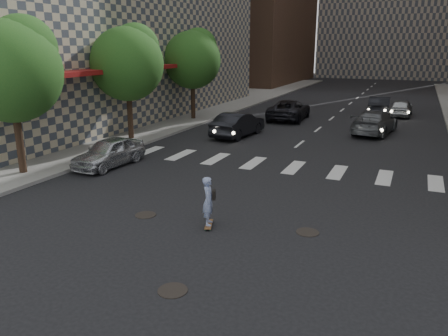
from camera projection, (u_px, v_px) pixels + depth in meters
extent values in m
plane|color=black|center=(180.00, 240.00, 12.78)|extent=(160.00, 160.00, 0.00)
cube|color=gray|center=(145.00, 113.00, 36.00)|extent=(13.00, 80.00, 0.15)
cube|color=black|center=(95.00, 107.00, 25.39)|extent=(0.30, 14.00, 4.00)
cube|color=maroon|center=(104.00, 71.00, 24.51)|extent=(1.60, 14.00, 0.25)
cylinder|color=#382619|center=(20.00, 141.00, 18.68)|extent=(0.32, 0.32, 2.80)
sphere|color=#1C541D|center=(11.00, 71.00, 17.90)|extent=(4.20, 4.20, 4.20)
sphere|color=#1C541D|center=(23.00, 49.00, 18.10)|extent=(2.80, 2.80, 2.80)
cylinder|color=#382619|center=(130.00, 115.00, 25.73)|extent=(0.32, 0.32, 2.80)
sphere|color=#1C541D|center=(127.00, 64.00, 24.95)|extent=(4.20, 4.20, 4.20)
sphere|color=#1C541D|center=(135.00, 48.00, 25.15)|extent=(2.80, 2.80, 2.80)
cylinder|color=#382619|center=(193.00, 100.00, 32.78)|extent=(0.32, 0.32, 2.80)
sphere|color=#1C541D|center=(192.00, 60.00, 31.99)|extent=(4.20, 4.20, 4.20)
sphere|color=#1C541D|center=(198.00, 47.00, 32.20)|extent=(2.80, 2.80, 2.80)
cylinder|color=black|center=(173.00, 290.00, 10.11)|extent=(0.70, 0.70, 0.02)
cylinder|color=black|center=(146.00, 215.00, 14.61)|extent=(0.70, 0.70, 0.02)
cylinder|color=black|center=(308.00, 232.00, 13.26)|extent=(0.70, 0.70, 0.02)
cube|color=brown|center=(209.00, 224.00, 13.68)|extent=(0.46, 0.84, 0.02)
cylinder|color=#38B868|center=(206.00, 229.00, 13.42)|extent=(0.04, 0.06, 0.05)
cylinder|color=#38B868|center=(210.00, 229.00, 13.41)|extent=(0.04, 0.06, 0.05)
cylinder|color=#38B868|center=(208.00, 222.00, 13.98)|extent=(0.04, 0.06, 0.05)
cylinder|color=#38B868|center=(212.00, 222.00, 13.97)|extent=(0.04, 0.06, 0.05)
imported|color=#95A7DA|center=(209.00, 201.00, 13.47)|extent=(0.54, 0.65, 1.54)
cube|color=black|center=(214.00, 195.00, 13.45)|extent=(0.17, 0.27, 0.29)
imported|color=silver|center=(109.00, 152.00, 20.37)|extent=(1.79, 4.02, 1.34)
imported|color=black|center=(238.00, 124.00, 27.09)|extent=(2.05, 4.69, 1.50)
imported|color=#54565B|center=(375.00, 122.00, 27.91)|extent=(2.78, 5.38, 1.49)
imported|color=black|center=(289.00, 110.00, 33.21)|extent=(2.72, 5.49, 1.49)
imported|color=#A2A5A9|center=(401.00, 108.00, 34.82)|extent=(1.77, 4.06, 1.36)
imported|color=black|center=(379.00, 105.00, 35.76)|extent=(1.81, 4.62, 1.50)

